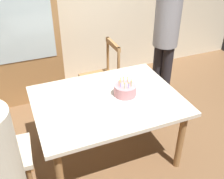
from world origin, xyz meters
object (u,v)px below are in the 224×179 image
plate_far_side (92,88)px  chair_spindle_back (101,79)px  plate_near_celebrant (75,123)px  person_guest (166,33)px  china_cabinet (16,36)px  dining_table (107,106)px  plate_near_guest (158,102)px  birthday_cake (125,91)px

plate_far_side → chair_spindle_back: 0.76m
plate_near_celebrant → person_guest: (1.47, 0.94, 0.29)m
plate_far_side → china_cabinet: bearing=115.1°
plate_far_side → china_cabinet: (-0.61, 1.31, 0.20)m
plate_far_side → chair_spindle_back: chair_spindle_back is taller
dining_table → plate_near_celebrant: plate_near_celebrant is taller
dining_table → plate_near_guest: bearing=-29.6°
dining_table → chair_spindle_back: 0.92m
plate_near_celebrant → person_guest: size_ratio=0.12×
plate_near_guest → plate_near_celebrant: bearing=180.0°
plate_near_celebrant → plate_far_side: (0.32, 0.49, 0.00)m
birthday_cake → plate_near_guest: birthday_cake is taller
dining_table → china_cabinet: bearing=113.8°
dining_table → plate_far_side: 0.27m
dining_table → person_guest: bearing=32.9°
chair_spindle_back → plate_near_guest: bearing=-80.7°
dining_table → china_cabinet: size_ratio=0.76×
person_guest → china_cabinet: 1.96m
person_guest → dining_table: bearing=-147.1°
dining_table → birthday_cake: (0.19, -0.01, 0.15)m
birthday_cake → person_guest: bearing=38.5°
plate_near_guest → plate_far_side: bearing=135.8°
dining_table → plate_near_guest: 0.51m
birthday_cake → plate_near_guest: size_ratio=1.27×
dining_table → plate_far_side: size_ratio=6.54×
plate_near_celebrant → chair_spindle_back: bearing=59.8°
chair_spindle_back → person_guest: size_ratio=0.53×
birthday_cake → chair_spindle_back: 0.94m
dining_table → china_cabinet: (-0.69, 1.56, 0.30)m
plate_near_guest → person_guest: (0.65, 0.94, 0.29)m
plate_near_celebrant → plate_near_guest: 0.83m
plate_near_celebrant → dining_table: bearing=31.8°
plate_far_side → plate_near_guest: size_ratio=1.00×
person_guest → plate_near_celebrant: bearing=-147.4°
dining_table → china_cabinet: 1.73m
plate_far_side → person_guest: size_ratio=0.12×
chair_spindle_back → plate_near_celebrant: bearing=-120.2°
person_guest → plate_far_side: bearing=-158.5°
person_guest → china_cabinet: size_ratio=0.95×
chair_spindle_back → plate_far_side: bearing=-117.5°
plate_near_guest → chair_spindle_back: chair_spindle_back is taller
plate_near_guest → person_guest: size_ratio=0.12×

